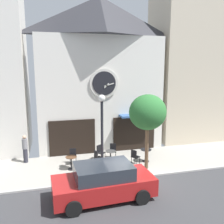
# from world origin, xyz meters

# --- Properties ---
(ground_plane) EXTENTS (27.34, 10.16, 0.13)m
(ground_plane) POSITION_xyz_m (0.00, -0.82, -0.02)
(ground_plane) COLOR #9E998E
(clock_building) EXTENTS (8.37, 3.32, 10.08)m
(clock_building) POSITION_xyz_m (-0.50, 5.28, 5.23)
(clock_building) COLOR silver
(clock_building) RESTS_ON ground_plane
(neighbor_building_right) EXTENTS (6.39, 3.88, 15.16)m
(neighbor_building_right) POSITION_xyz_m (7.20, 6.18, 7.58)
(neighbor_building_right) COLOR beige
(neighbor_building_right) RESTS_ON ground_plane
(street_lamp) EXTENTS (0.36, 0.36, 4.22)m
(street_lamp) POSITION_xyz_m (-1.31, 1.07, 2.15)
(street_lamp) COLOR black
(street_lamp) RESTS_ON ground_plane
(street_tree) EXTENTS (2.04, 1.83, 4.18)m
(street_tree) POSITION_xyz_m (1.19, 1.00, 3.19)
(street_tree) COLOR brown
(street_tree) RESTS_ON ground_plane
(cafe_table_center_right) EXTENTS (0.62, 0.62, 0.74)m
(cafe_table_center_right) POSITION_xyz_m (-2.89, 1.92, 0.49)
(cafe_table_center_right) COLOR black
(cafe_table_center_right) RESTS_ON ground_plane
(cafe_table_near_curb) EXTENTS (0.62, 0.62, 0.74)m
(cafe_table_near_curb) POSITION_xyz_m (-0.55, 2.28, 0.49)
(cafe_table_near_curb) COLOR black
(cafe_table_near_curb) RESTS_ON ground_plane
(cafe_table_leftmost) EXTENTS (0.65, 0.65, 0.76)m
(cafe_table_leftmost) POSITION_xyz_m (1.56, 1.96, 0.52)
(cafe_table_leftmost) COLOR black
(cafe_table_leftmost) RESTS_ON ground_plane
(cafe_chair_corner) EXTENTS (0.51, 0.51, 0.90)m
(cafe_chair_corner) POSITION_xyz_m (-1.38, 2.09, 0.53)
(cafe_chair_corner) COLOR black
(cafe_chair_corner) RESTS_ON ground_plane
(cafe_chair_near_lamp) EXTENTS (0.49, 0.49, 0.90)m
(cafe_chair_near_lamp) POSITION_xyz_m (-0.21, 3.04, 0.53)
(cafe_chair_near_lamp) COLOR black
(cafe_chair_near_lamp) RESTS_ON ground_plane
(cafe_chair_near_tree) EXTENTS (0.55, 0.55, 0.90)m
(cafe_chair_near_tree) POSITION_xyz_m (-1.04, 2.96, 0.53)
(cafe_chair_near_tree) COLOR black
(cafe_chair_near_tree) RESTS_ON ground_plane
(cafe_chair_right_end) EXTENTS (0.43, 0.43, 0.90)m
(cafe_chair_right_end) POSITION_xyz_m (-2.72, 2.71, 0.53)
(cafe_chair_right_end) COLOR black
(cafe_chair_right_end) RESTS_ON ground_plane
(cafe_chair_under_awning) EXTENTS (0.55, 0.55, 0.90)m
(cafe_chair_under_awning) POSITION_xyz_m (0.75, 1.68, 0.53)
(cafe_chair_under_awning) COLOR black
(cafe_chair_under_awning) RESTS_ON ground_plane
(pedestrian_grey) EXTENTS (0.44, 0.44, 1.67)m
(pedestrian_grey) POSITION_xyz_m (-5.44, 3.62, 0.86)
(pedestrian_grey) COLOR #2D2D38
(pedestrian_grey) RESTS_ON ground_plane
(parked_car_red) EXTENTS (4.38, 2.18, 1.55)m
(parked_car_red) POSITION_xyz_m (-1.80, -1.48, 0.76)
(parked_car_red) COLOR maroon
(parked_car_red) RESTS_ON ground_plane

